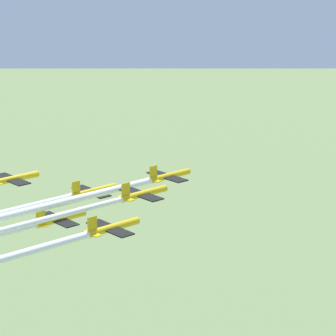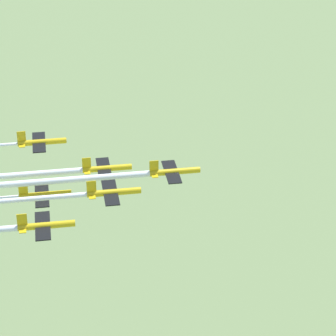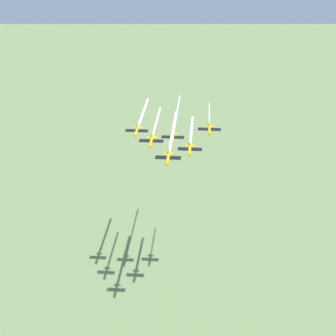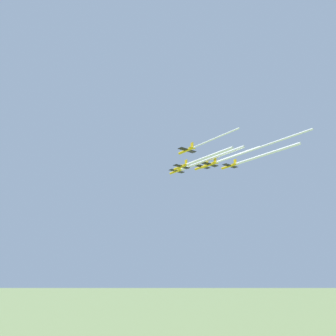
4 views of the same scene
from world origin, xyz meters
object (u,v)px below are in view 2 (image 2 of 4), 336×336
object	(u,v)px
jet_1	(105,168)
jet_3	(40,142)
jet_5	(44,225)
jet_4	(43,195)
jet_0	(173,172)
jet_2	(112,192)

from	to	relation	value
jet_1	jet_3	world-z (taller)	jet_3
jet_1	jet_5	world-z (taller)	jet_5
jet_3	jet_4	size ratio (longest dim) A/B	1.00
jet_4	jet_3	bearing A→B (deg)	180.00
jet_0	jet_3	distance (m)	32.71
jet_4	jet_5	size ratio (longest dim) A/B	1.00
jet_2	jet_3	distance (m)	28.58
jet_0	jet_4	world-z (taller)	jet_0
jet_1	jet_0	bearing A→B (deg)	59.53
jet_2	jet_5	bearing A→B (deg)	-59.53
jet_4	jet_0	bearing A→B (deg)	90.00
jet_1	jet_2	distance (m)	16.90
jet_2	jet_4	xyz separation A→B (m)	(5.65, 15.34, -4.08)
jet_0	jet_1	distance (m)	16.53
jet_2	jet_3	xyz separation A→B (m)	(21.95, 18.29, 0.34)
jet_0	jet_3	size ratio (longest dim) A/B	1.00
jet_1	jet_4	xyz separation A→B (m)	(-10.66, 12.39, -0.76)
jet_2	jet_5	size ratio (longest dim) A/B	1.00
jet_0	jet_1	bearing A→B (deg)	-120.47
jet_0	jet_4	size ratio (longest dim) A/B	1.00
jet_4	jet_2	bearing A→B (deg)	59.53
jet_3	jet_1	bearing A→B (deg)	59.53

